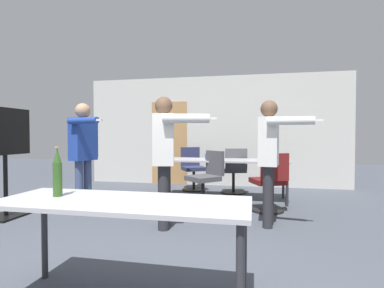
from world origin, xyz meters
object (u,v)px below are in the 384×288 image
office_chair_far_left (193,170)px  office_chair_near_pushed (269,184)px  person_center_tall (84,146)px  beer_bottle (58,173)px  person_left_plaid (165,150)px  office_chair_side_rolled (234,172)px  tv_screen (5,151)px  person_right_polo (270,150)px  office_chair_far_right (206,180)px  drink_cup (207,157)px

office_chair_far_left → office_chair_near_pushed: bearing=103.9°
person_center_tall → office_chair_near_pushed: size_ratio=1.82×
beer_bottle → person_center_tall: bearing=117.3°
person_left_plaid → office_chair_side_rolled: person_left_plaid is taller
office_chair_near_pushed → beer_bottle: 3.36m
person_center_tall → tv_screen: bearing=-49.4°
person_center_tall → person_right_polo: bearing=106.0°
office_chair_far_left → office_chair_far_right: bearing=80.7°
person_left_plaid → person_right_polo: size_ratio=1.02×
office_chair_far_right → drink_cup: 0.67m
office_chair_far_right → drink_cup: (-0.08, 0.56, 0.36)m
tv_screen → beer_bottle: bearing=-129.5°
drink_cup → beer_bottle: bearing=-98.8°
beer_bottle → person_right_polo: bearing=52.4°
office_chair_far_right → office_chair_near_pushed: 1.05m
drink_cup → person_center_tall: bearing=-140.2°
beer_bottle → drink_cup: beer_bottle is taller
tv_screen → person_left_plaid: person_left_plaid is taller
person_right_polo → beer_bottle: (-1.64, -2.13, -0.08)m
person_left_plaid → drink_cup: bearing=157.3°
tv_screen → office_chair_side_rolled: size_ratio=1.71×
person_center_tall → beer_bottle: size_ratio=4.60×
tv_screen → beer_bottle: size_ratio=4.37×
person_right_polo → drink_cup: bearing=-136.7°
person_left_plaid → drink_cup: size_ratio=15.89×
person_left_plaid → person_center_tall: (-1.43, 0.43, 0.02)m
office_chair_far_right → office_chair_near_pushed: (1.03, -0.20, -0.00)m
person_center_tall → office_chair_near_pushed: (2.81, 0.66, -0.60)m
person_center_tall → office_chair_far_left: 2.71m
drink_cup → person_right_polo: bearing=-54.4°
office_chair_far_right → beer_bottle: (-0.64, -3.07, 0.49)m
person_center_tall → office_chair_side_rolled: (2.18, 2.06, -0.60)m
person_right_polo → office_chair_near_pushed: bearing=-175.0°
office_chair_side_rolled → drink_cup: bearing=-142.6°
office_chair_side_rolled → office_chair_far_right: 1.26m
person_left_plaid → person_center_tall: size_ratio=1.00×
person_right_polo → office_chair_far_left: size_ratio=1.77×
person_right_polo → office_chair_far_right: bearing=-125.7°
office_chair_side_rolled → office_chair_far_left: office_chair_side_rolled is taller
office_chair_side_rolled → beer_bottle: beer_bottle is taller
person_left_plaid → person_center_tall: bearing=-120.9°
tv_screen → office_chair_far_left: (2.26, 2.76, -0.53)m
person_center_tall → office_chair_side_rolled: person_center_tall is taller
person_left_plaid → beer_bottle: 1.81m
tv_screen → office_chair_side_rolled: bearing=-52.0°
tv_screen → office_chair_near_pushed: bearing=-74.1°
person_left_plaid → beer_bottle: bearing=-23.6°
office_chair_far_left → drink_cup: bearing=87.4°
office_chair_far_left → tv_screen: bearing=21.2°
office_chair_side_rolled → office_chair_far_left: bearing=147.8°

